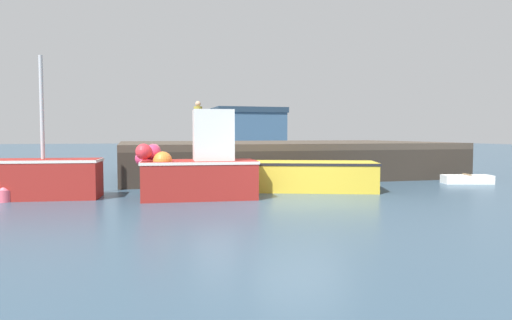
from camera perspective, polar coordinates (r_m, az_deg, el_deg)
name	(u,v)px	position (r m, az deg, el deg)	size (l,w,h in m)	color
ground	(300,203)	(12.82, 5.35, -5.25)	(120.00, 160.00, 0.10)	#334C60
pier	(282,147)	(20.65, 3.18, 1.57)	(13.86, 8.44, 1.47)	#473D33
fishing_boat_near_left	(44,177)	(14.48, -24.55, -1.91)	(3.25, 1.60, 4.02)	maroon
fishing_boat_near_right	(199,167)	(13.30, -6.93, -0.91)	(3.44, 1.83, 2.51)	maroon
fishing_boat_mid	(314,175)	(15.12, 7.15, -1.85)	(4.26, 2.86, 0.94)	gold
rowboat	(467,179)	(18.89, 24.39, -2.16)	(1.86, 1.16, 0.35)	white
dockworker	(198,122)	(18.90, -7.09, 4.64)	(0.34, 0.34, 1.68)	#2D3342
warehouse	(248,131)	(43.67, -1.04, 3.62)	(6.46, 5.01, 4.24)	#385675
mooring_buoy_foreground	(5,193)	(14.31, -28.38, -3.58)	(0.40, 0.40, 0.53)	#EA5B70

